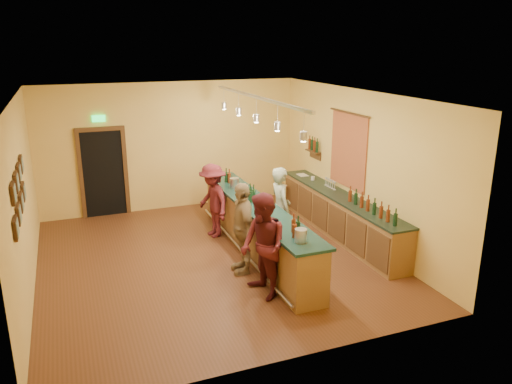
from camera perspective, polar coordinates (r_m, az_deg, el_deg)
name	(u,v)px	position (r m, az deg, el deg)	size (l,w,h in m)	color
floor	(213,259)	(10.01, -4.98, -7.64)	(7.00, 7.00, 0.00)	#573119
ceiling	(208,96)	(9.16, -5.49, 10.90)	(6.50, 7.00, 0.02)	silver
wall_back	(172,146)	(12.77, -9.62, 5.16)	(6.50, 0.02, 3.20)	#DEB653
wall_front	(288,251)	(6.35, 3.67, -6.76)	(6.50, 0.02, 3.20)	#DEB653
wall_left	(22,200)	(9.16, -25.13, -0.88)	(0.02, 7.00, 3.20)	#DEB653
wall_right	(358,166)	(10.78, 11.63, 2.88)	(0.02, 7.00, 3.20)	#DEB653
doorway	(103,171)	(12.63, -17.05, 2.32)	(1.15, 0.09, 2.48)	black
tapestry	(348,151)	(11.04, 10.51, 4.61)	(0.03, 1.40, 1.60)	maroon
bottle_shelf	(314,147)	(12.32, 6.60, 5.18)	(0.17, 0.55, 0.54)	#4A2916
picture_grid	(19,192)	(8.34, -25.43, -0.03)	(0.06, 2.20, 0.70)	#382111
back_counter	(340,215)	(11.09, 9.57, -2.60)	(0.60, 4.55, 1.27)	brown
tasting_bar	(256,224)	(10.05, 0.03, -3.73)	(0.73, 5.10, 1.38)	brown
pendant_track	(256,106)	(9.48, 0.03, 9.85)	(0.11, 4.60, 0.50)	silver
bartender	(281,208)	(10.20, 2.83, -1.88)	(0.63, 0.41, 1.73)	gray
customer_a	(263,247)	(8.26, 0.83, -6.26)	(0.87, 0.68, 1.80)	#59191E
customer_b	(242,228)	(9.15, -1.56, -4.13)	(1.01, 0.42, 1.72)	#997A51
customer_c	(213,201)	(10.88, -4.94, -0.99)	(1.05, 0.61, 1.63)	#59191E
bar_stool	(281,191)	(12.55, 2.85, 0.11)	(0.33, 0.33, 0.67)	#AB6F4D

